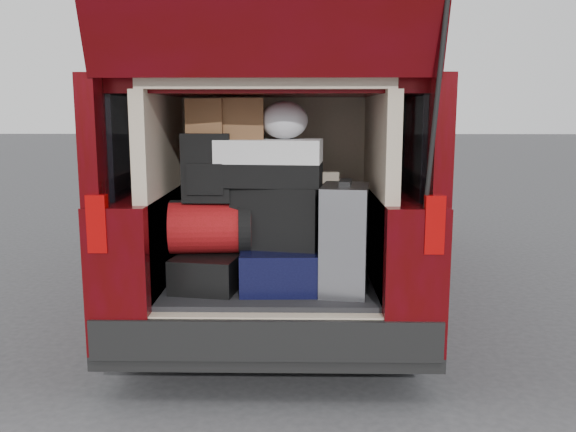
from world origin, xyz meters
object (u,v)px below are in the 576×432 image
black_soft_case (278,216)px  navy_hardshell (279,267)px  black_hardshell (211,270)px  silver_roller (344,239)px  twotone_duffel (269,163)px  red_duffel (211,227)px  backpack (207,168)px

black_soft_case → navy_hardshell: bearing=-60.9°
black_hardshell → navy_hardshell: size_ratio=0.92×
silver_roller → twotone_duffel: bearing=172.3°
red_duffel → black_hardshell: bearing=-96.8°
black_hardshell → silver_roller: bearing=3.7°
black_hardshell → red_duffel: size_ratio=1.06×
navy_hardshell → twotone_duffel: twotone_duffel is taller
navy_hardshell → red_duffel: bearing=177.3°
black_hardshell → silver_roller: silver_roller is taller
backpack → navy_hardshell: bearing=0.4°
backpack → twotone_duffel: (0.36, 0.03, 0.03)m
black_hardshell → silver_roller: (0.79, -0.08, 0.21)m
silver_roller → black_soft_case: silver_roller is taller
black_hardshell → navy_hardshell: bearing=10.9°
navy_hardshell → red_duffel: red_duffel is taller
backpack → black_hardshell: bearing=-26.6°
black_hardshell → red_duffel: bearing=98.1°
black_hardshell → black_soft_case: size_ratio=1.00×
navy_hardshell → black_hardshell: bearing=179.3°
navy_hardshell → silver_roller: 0.44m
navy_hardshell → red_duffel: 0.47m
red_duffel → twotone_duffel: twotone_duffel is taller
silver_roller → twotone_duffel: (-0.44, 0.12, 0.43)m
black_soft_case → twotone_duffel: twotone_duffel is taller
black_hardshell → navy_hardshell: navy_hardshell is taller
black_hardshell → red_duffel: (0.00, 0.01, 0.26)m
twotone_duffel → black_hardshell: bearing=-167.7°
black_hardshell → black_soft_case: 0.51m
black_hardshell → backpack: bearing=163.1°
backpack → twotone_duffel: bearing=5.3°
black_hardshell → red_duffel: 0.26m
twotone_duffel → red_duffel: bearing=-170.0°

